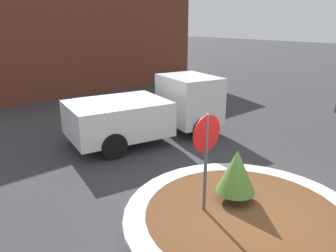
% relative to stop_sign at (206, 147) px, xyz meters
% --- Properties ---
extents(ground_plane, '(120.00, 120.00, 0.00)m').
position_rel_stop_sign_xyz_m(ground_plane, '(0.53, -0.68, -1.63)').
color(ground_plane, '#38383A').
extents(traffic_island, '(5.18, 5.18, 0.17)m').
position_rel_stop_sign_xyz_m(traffic_island, '(0.53, -0.68, -1.55)').
color(traffic_island, beige).
rests_on(traffic_island, ground_plane).
extents(stop_sign, '(0.79, 0.07, 2.33)m').
position_rel_stop_sign_xyz_m(stop_sign, '(0.00, 0.00, 0.00)').
color(stop_sign, '#4C4C51').
rests_on(stop_sign, ground_plane).
extents(island_shrub, '(0.89, 0.89, 1.22)m').
position_rel_stop_sign_xyz_m(island_shrub, '(0.82, -0.20, -0.74)').
color(island_shrub, brown).
rests_on(island_shrub, traffic_island).
extents(utility_truck, '(5.74, 3.34, 2.13)m').
position_rel_stop_sign_xyz_m(utility_truck, '(2.29, 4.69, -0.58)').
color(utility_truck, white).
rests_on(utility_truck, ground_plane).
extents(storefront_building, '(15.12, 6.07, 6.79)m').
position_rel_stop_sign_xyz_m(storefront_building, '(4.68, 15.84, 1.76)').
color(storefront_building, brown).
rests_on(storefront_building, ground_plane).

